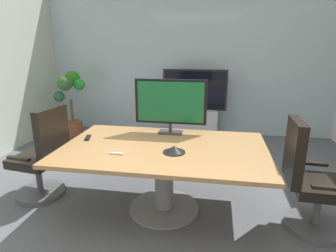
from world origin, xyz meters
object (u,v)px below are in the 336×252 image
at_px(office_chair_left, 43,161).
at_px(office_chair_right, 310,186).
at_px(wall_display_unit, 194,115).
at_px(conference_phone, 174,150).
at_px(tv_monitor, 171,103).
at_px(conference_table, 164,161).
at_px(remote_control, 88,138).
at_px(potted_plant, 71,100).

relative_size(office_chair_left, office_chair_right, 1.00).
xyz_separation_m(wall_display_unit, conference_phone, (0.01, -2.74, 0.32)).
xyz_separation_m(office_chair_right, tv_monitor, (-1.43, 0.57, 0.63)).
relative_size(conference_table, tv_monitor, 2.50).
distance_m(office_chair_right, wall_display_unit, 2.99).
bearing_deg(wall_display_unit, remote_control, -112.03).
xyz_separation_m(tv_monitor, wall_display_unit, (0.12, 2.12, -0.65)).
relative_size(conference_table, potted_plant, 1.66).
bearing_deg(office_chair_left, conference_phone, 91.65).
bearing_deg(tv_monitor, potted_plant, 141.98).
xyz_separation_m(office_chair_right, conference_phone, (-1.29, -0.06, 0.31)).
height_order(conference_table, tv_monitor, tv_monitor).
relative_size(office_chair_right, conference_phone, 4.95).
bearing_deg(remote_control, wall_display_unit, 52.51).
xyz_separation_m(tv_monitor, remote_control, (-0.88, -0.37, -0.35)).
height_order(office_chair_right, wall_display_unit, wall_display_unit).
distance_m(conference_table, office_chair_left, 1.43).
relative_size(office_chair_left, tv_monitor, 1.30).
relative_size(office_chair_right, potted_plant, 0.86).
bearing_deg(potted_plant, tv_monitor, -38.02).
distance_m(wall_display_unit, potted_plant, 2.38).
height_order(office_chair_left, tv_monitor, tv_monitor).
bearing_deg(potted_plant, conference_table, -44.88).
bearing_deg(conference_table, conference_phone, -48.64).
height_order(conference_table, potted_plant, potted_plant).
bearing_deg(office_chair_right, tv_monitor, 70.86).
xyz_separation_m(conference_table, wall_display_unit, (0.11, 2.60, -0.13)).
bearing_deg(wall_display_unit, potted_plant, -170.46).
bearing_deg(office_chair_left, potted_plant, -151.92).
bearing_deg(conference_table, office_chair_left, 178.87).
bearing_deg(potted_plant, wall_display_unit, 9.54).
relative_size(conference_table, remote_control, 12.34).
bearing_deg(potted_plant, conference_phone, -45.10).
bearing_deg(office_chair_left, wall_display_unit, 157.19).
relative_size(conference_phone, remote_control, 1.29).
distance_m(tv_monitor, potted_plant, 2.82).
bearing_deg(conference_phone, office_chair_left, 173.61).
distance_m(office_chair_right, conference_phone, 1.33).
distance_m(conference_table, potted_plant, 3.13).
bearing_deg(wall_display_unit, tv_monitor, -93.29).
relative_size(wall_display_unit, remote_control, 7.71).
distance_m(office_chair_right, tv_monitor, 1.66).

